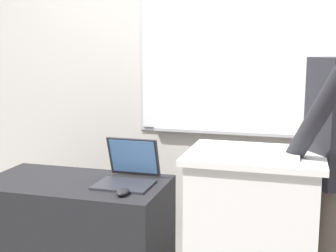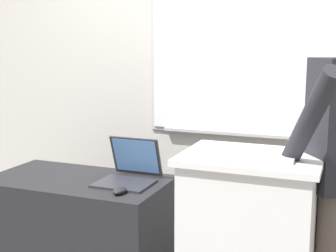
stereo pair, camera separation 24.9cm
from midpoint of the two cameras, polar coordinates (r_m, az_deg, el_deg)
The scene contains 6 objects.
back_wall at distance 3.15m, azimuth 3.03°, elevation 8.05°, with size 6.40×0.17×2.85m.
lectern_podium at distance 2.45m, azimuth 7.28°, elevation -14.79°, with size 0.66×0.51×1.01m.
side_desk at distance 2.82m, azimuth -13.62°, elevation -14.19°, with size 1.02×0.55×0.78m.
laptop at distance 2.60m, azimuth -7.53°, elevation -5.39°, with size 0.30×0.32×0.24m.
wireless_keyboard at distance 2.23m, azimuth 7.50°, elevation -3.41°, with size 0.41×0.13×0.02m.
computer_mouse_by_laptop at distance 2.40m, azimuth -8.53°, elevation -8.01°, with size 0.06×0.10×0.03m.
Camera 1 is at (0.60, -1.89, 1.53)m, focal length 50.00 mm.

